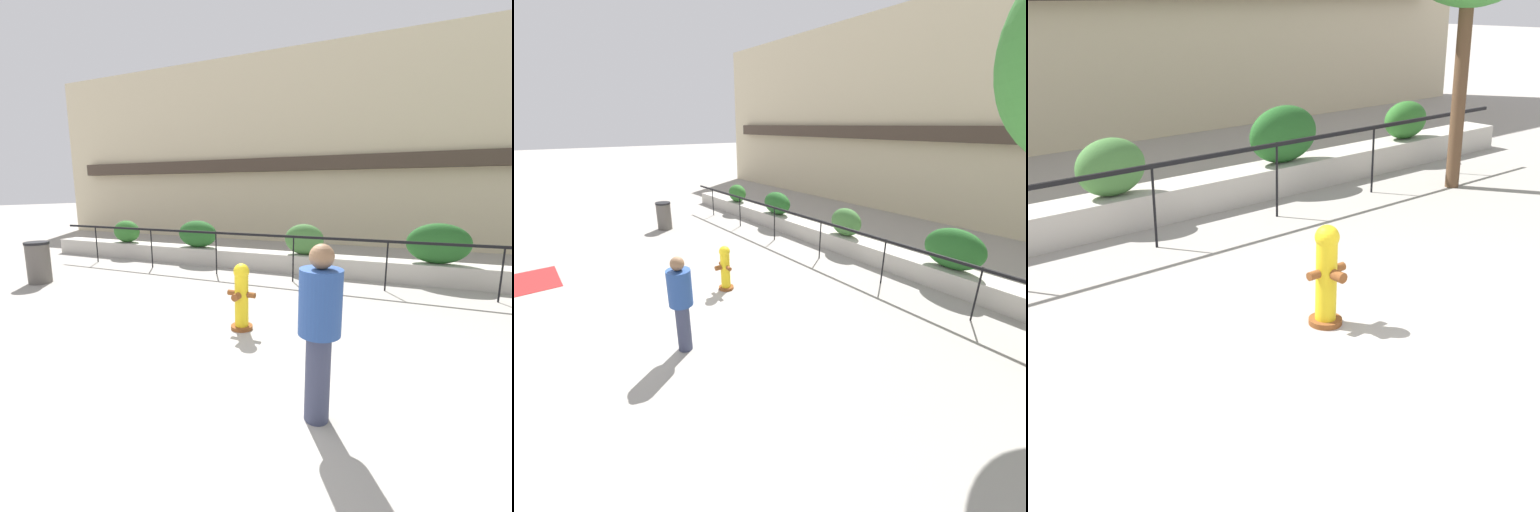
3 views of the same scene
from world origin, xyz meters
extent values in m
plane|color=#9E9991|center=(0.00, 0.00, 0.00)|extent=(120.00, 120.00, 0.00)
cube|color=#B7B2A8|center=(0.00, 6.00, 0.25)|extent=(18.00, 0.70, 0.50)
cube|color=black|center=(0.00, 4.90, 1.12)|extent=(15.00, 0.05, 0.06)
cylinder|color=black|center=(0.00, 4.90, 0.57)|extent=(0.04, 0.04, 1.15)
cylinder|color=black|center=(2.14, 4.90, 0.57)|extent=(0.04, 0.04, 1.15)
cylinder|color=black|center=(4.29, 4.90, 0.57)|extent=(0.04, 0.04, 1.15)
cylinder|color=black|center=(6.43, 4.90, 0.57)|extent=(0.04, 0.04, 1.15)
ellipsoid|color=#427538|center=(-0.02, 6.00, 0.92)|extent=(1.07, 0.56, 0.83)
ellipsoid|color=#235B23|center=(3.23, 6.00, 0.98)|extent=(1.42, 0.58, 0.96)
ellipsoid|color=#2D6B28|center=(6.44, 6.00, 0.87)|extent=(1.10, 0.56, 0.73)
cylinder|color=brown|center=(0.08, 1.70, 0.03)|extent=(0.36, 0.36, 0.06)
cylinder|color=gold|center=(0.08, 1.70, 0.48)|extent=(0.23, 0.23, 0.85)
sphere|color=gold|center=(0.08, 1.70, 0.95)|extent=(0.25, 0.25, 0.25)
cylinder|color=brown|center=(0.07, 1.52, 0.59)|extent=(0.12, 0.14, 0.11)
cylinder|color=brown|center=(-0.09, 1.71, 0.59)|extent=(0.13, 0.09, 0.09)
cylinder|color=brown|center=(0.25, 1.70, 0.59)|extent=(0.13, 0.09, 0.09)
cylinder|color=brown|center=(5.65, 4.22, 1.65)|extent=(0.24, 0.24, 3.30)
camera|label=1|loc=(2.29, -3.05, 2.18)|focal=24.00mm
camera|label=2|loc=(6.58, -1.92, 3.68)|focal=24.00mm
camera|label=3|loc=(-4.66, -3.09, 3.26)|focal=50.00mm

